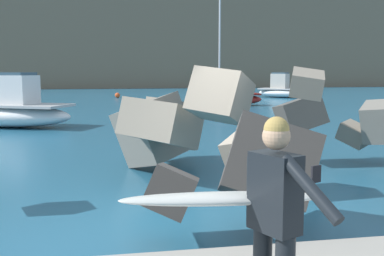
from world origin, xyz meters
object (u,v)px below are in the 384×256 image
boat_mid_left (6,110)px  mooring_buoy_middle (117,95)px  surfer_with_board (261,211)px  boat_mid_centre (283,90)px  boat_mid_right (225,98)px

boat_mid_left → mooring_buoy_middle: bearing=75.9°
surfer_with_board → boat_mid_centre: 37.21m
boat_mid_right → surfer_with_board: bearing=-103.7°
surfer_with_board → boat_mid_left: bearing=107.6°
surfer_with_board → boat_mid_right: size_ratio=0.27×
boat_mid_left → boat_mid_centre: boat_mid_left is taller
surfer_with_board → boat_mid_left: 17.79m
boat_mid_left → boat_mid_right: boat_mid_right is taller
boat_mid_centre → mooring_buoy_middle: size_ratio=10.60×
surfer_with_board → mooring_buoy_middle: bearing=90.6°
boat_mid_centre → boat_mid_left: bearing=-137.2°
surfer_with_board → boat_mid_centre: size_ratio=0.44×
boat_mid_left → boat_mid_centre: (19.08, 17.65, -0.06)m
boat_mid_centre → mooring_buoy_middle: (-14.10, 2.21, -0.44)m
boat_mid_right → mooring_buoy_middle: 12.42m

